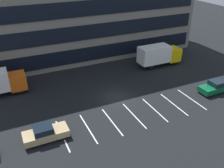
% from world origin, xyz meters
% --- Properties ---
extents(ground_plane, '(120.00, 120.00, 0.00)m').
position_xyz_m(ground_plane, '(0.00, 0.00, 0.00)').
color(ground_plane, black).
extents(lot_markings, '(16.94, 5.40, 0.01)m').
position_xyz_m(lot_markings, '(0.00, -4.45, 0.00)').
color(lot_markings, silver).
rests_on(lot_markings, ground_plane).
extents(box_truck_yellow, '(7.34, 2.43, 3.40)m').
position_xyz_m(box_truck_yellow, '(10.67, 6.33, 1.92)').
color(box_truck_yellow, yellow).
rests_on(box_truck_yellow, ground_plane).
extents(sedan_forest, '(4.45, 1.86, 1.59)m').
position_xyz_m(sedan_forest, '(12.50, -4.23, 0.75)').
color(sedan_forest, '#0C5933').
rests_on(sedan_forest, ground_plane).
extents(sedan_tan, '(4.42, 1.85, 1.58)m').
position_xyz_m(sedan_tan, '(-10.02, -4.28, 0.75)').
color(sedan_tan, tan).
rests_on(sedan_tan, ground_plane).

